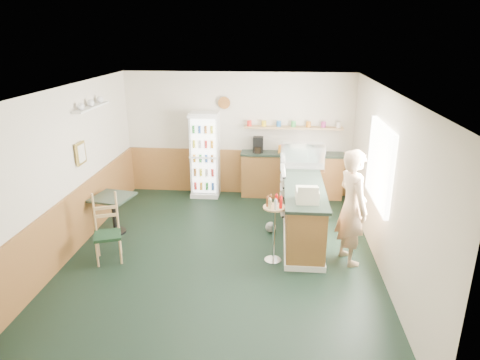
# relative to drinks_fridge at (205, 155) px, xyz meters

# --- Properties ---
(ground) EXTENTS (6.00, 6.00, 0.00)m
(ground) POSITION_rel_drinks_fridge_xyz_m (0.71, -2.74, -0.93)
(ground) COLOR black
(ground) RESTS_ON ground
(room_envelope) EXTENTS (5.04, 6.02, 2.72)m
(room_envelope) POSITION_rel_drinks_fridge_xyz_m (0.49, -2.01, 0.59)
(room_envelope) COLOR beige
(room_envelope) RESTS_ON ground
(service_counter) EXTENTS (0.68, 3.01, 1.01)m
(service_counter) POSITION_rel_drinks_fridge_xyz_m (2.06, -1.67, -0.47)
(service_counter) COLOR olive
(service_counter) RESTS_ON ground
(back_counter) EXTENTS (2.24, 0.42, 1.69)m
(back_counter) POSITION_rel_drinks_fridge_xyz_m (1.90, 0.06, -0.39)
(back_counter) COLOR olive
(back_counter) RESTS_ON ground
(drinks_fridge) EXTENTS (0.62, 0.53, 1.87)m
(drinks_fridge) POSITION_rel_drinks_fridge_xyz_m (0.00, 0.00, 0.00)
(drinks_fridge) COLOR white
(drinks_fridge) RESTS_ON ground
(display_case) EXTENTS (0.83, 0.44, 0.47)m
(display_case) POSITION_rel_drinks_fridge_xyz_m (2.06, -1.05, 0.31)
(display_case) COLOR silver
(display_case) RESTS_ON service_counter
(cash_register) EXTENTS (0.35, 0.37, 0.20)m
(cash_register) POSITION_rel_drinks_fridge_xyz_m (2.06, -2.73, 0.18)
(cash_register) COLOR beige
(cash_register) RESTS_ON service_counter
(shopkeeper) EXTENTS (0.63, 0.73, 1.86)m
(shopkeeper) POSITION_rel_drinks_fridge_xyz_m (2.76, -2.72, -0.00)
(shopkeeper) COLOR tan
(shopkeeper) RESTS_ON ground
(condiment_stand) EXTENTS (0.35, 0.35, 1.10)m
(condiment_stand) POSITION_rel_drinks_fridge_xyz_m (1.57, -2.84, -0.21)
(condiment_stand) COLOR silver
(condiment_stand) RESTS_ON ground
(newspaper_rack) EXTENTS (0.09, 0.47, 0.93)m
(newspaper_rack) POSITION_rel_drinks_fridge_xyz_m (1.71, -1.44, -0.24)
(newspaper_rack) COLOR black
(newspaper_rack) RESTS_ON ground
(cafe_table) EXTENTS (0.77, 0.77, 0.72)m
(cafe_table) POSITION_rel_drinks_fridge_xyz_m (-1.34, -2.07, -0.43)
(cafe_table) COLOR black
(cafe_table) RESTS_ON ground
(cafe_chair) EXTENTS (0.53, 0.53, 1.10)m
(cafe_chair) POSITION_rel_drinks_fridge_xyz_m (-1.07, -2.96, -0.36)
(cafe_chair) COLOR black
(cafe_chair) RESTS_ON ground
(dog_doorstop) EXTENTS (0.19, 0.25, 0.23)m
(dog_doorstop) POSITION_rel_drinks_fridge_xyz_m (1.51, -1.81, -0.82)
(dog_doorstop) COLOR gray
(dog_doorstop) RESTS_ON ground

